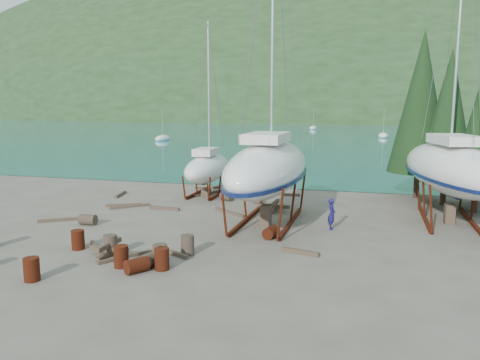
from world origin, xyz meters
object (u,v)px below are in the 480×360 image
(large_sailboat_near, at_px, (269,167))
(large_sailboat_far, at_px, (451,168))
(small_sailboat_shore, at_px, (208,168))
(worker, at_px, (332,214))

(large_sailboat_near, bearing_deg, large_sailboat_far, 18.43)
(large_sailboat_far, height_order, small_sailboat_shore, large_sailboat_far)
(large_sailboat_far, xyz_separation_m, small_sailboat_shore, (-15.58, 3.72, -1.01))
(large_sailboat_near, xyz_separation_m, small_sailboat_shore, (-5.98, 6.86, -1.10))
(small_sailboat_shore, bearing_deg, large_sailboat_near, -51.34)
(large_sailboat_near, xyz_separation_m, large_sailboat_far, (9.60, 3.14, -0.09))
(large_sailboat_far, relative_size, worker, 11.24)
(small_sailboat_shore, relative_size, worker, 7.41)
(large_sailboat_near, distance_m, worker, 4.19)
(large_sailboat_near, bearing_deg, worker, -7.13)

